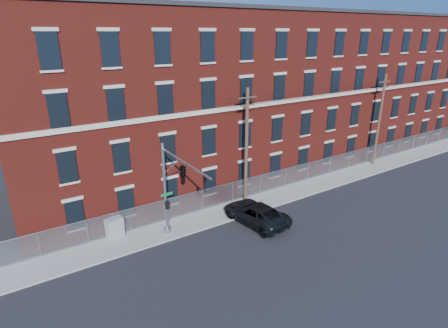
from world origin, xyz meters
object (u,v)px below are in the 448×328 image
traffic_signal_mast (178,177)px  pickup_truck (256,213)px  utility_pole_near (246,145)px  utility_cabinet (115,228)px

traffic_signal_mast → pickup_truck: bearing=1.4°
pickup_truck → traffic_signal_mast: bearing=-6.2°
traffic_signal_mast → utility_pole_near: utility_pole_near is taller
traffic_signal_mast → utility_cabinet: traffic_signal_mast is taller
traffic_signal_mast → pickup_truck: size_ratio=1.21×
traffic_signal_mast → utility_cabinet: 6.84m
utility_pole_near → pickup_truck: bearing=-112.9°
utility_pole_near → utility_cabinet: bearing=178.0°
traffic_signal_mast → pickup_truck: 8.06m
traffic_signal_mast → utility_cabinet: size_ratio=4.55×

